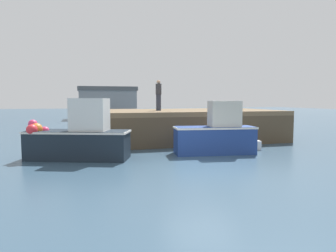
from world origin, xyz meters
TOP-DOWN VIEW (x-y plane):
  - ground at (0.00, 0.00)m, footprint 120.00×160.00m
  - pier at (1.96, 7.47)m, footprint 11.20×6.54m
  - fishing_boat_near_left at (-4.13, 3.06)m, footprint 4.42×2.74m
  - fishing_boat_near_right at (1.86, 2.74)m, footprint 3.78×1.67m
  - rowboat at (3.49, 3.56)m, footprint 2.06×1.05m
  - dockworker at (0.33, 7.48)m, footprint 0.34×0.34m
  - warehouse at (-0.80, 30.83)m, footprint 7.30×5.06m

SIDE VIEW (x-z plane):
  - ground at x=0.00m, z-range -0.10..0.00m
  - rowboat at x=3.49m, z-range -0.02..0.46m
  - fishing_boat_near_right at x=1.86m, z-range -0.31..2.09m
  - fishing_boat_near_left at x=-4.13m, z-range -0.34..2.17m
  - pier at x=1.96m, z-range 0.58..2.40m
  - warehouse at x=-0.80m, z-range 0.02..4.11m
  - dockworker at x=0.33m, z-range 1.83..3.61m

